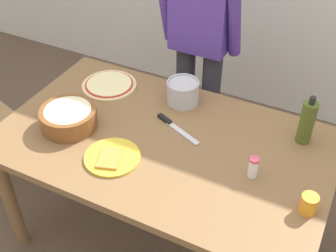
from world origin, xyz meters
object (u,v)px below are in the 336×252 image
at_px(chef_knife, 173,125).
at_px(popcorn_bowl, 68,116).
at_px(pizza_raw_on_board, 109,85).
at_px(plate_with_slice, 112,157).
at_px(cup_orange, 309,204).
at_px(olive_oil_bottle, 307,122).
at_px(steel_pot, 183,92).
at_px(person_cook, 200,34).
at_px(salt_shaker, 253,167).
at_px(dining_table, 163,154).

bearing_deg(chef_knife, popcorn_bowl, -153.80).
bearing_deg(pizza_raw_on_board, popcorn_bowl, -87.49).
bearing_deg(plate_with_slice, popcorn_bowl, 161.18).
bearing_deg(popcorn_bowl, plate_with_slice, -18.82).
relative_size(pizza_raw_on_board, cup_orange, 3.61).
bearing_deg(olive_oil_bottle, pizza_raw_on_board, -178.76).
height_order(pizza_raw_on_board, steel_pot, steel_pot).
bearing_deg(person_cook, salt_shaker, -52.97).
distance_m(dining_table, olive_oil_bottle, 0.70).
xyz_separation_m(dining_table, olive_oil_bottle, (0.60, 0.30, 0.20)).
bearing_deg(salt_shaker, chef_knife, 161.85).
bearing_deg(chef_knife, olive_oil_bottle, 16.92).
xyz_separation_m(person_cook, olive_oil_bottle, (0.74, -0.46, -0.07)).
bearing_deg(steel_pot, person_cook, 102.04).
distance_m(pizza_raw_on_board, plate_with_slice, 0.60).
bearing_deg(pizza_raw_on_board, olive_oil_bottle, 1.24).
relative_size(plate_with_slice, salt_shaker, 2.45).
distance_m(dining_table, cup_orange, 0.74).
height_order(olive_oil_bottle, chef_knife, olive_oil_bottle).
bearing_deg(popcorn_bowl, salt_shaker, 4.69).
distance_m(plate_with_slice, steel_pot, 0.56).
height_order(person_cook, chef_knife, person_cook).
height_order(plate_with_slice, chef_knife, plate_with_slice).
bearing_deg(person_cook, cup_orange, -45.80).
relative_size(steel_pot, salt_shaker, 1.64).
xyz_separation_m(steel_pot, cup_orange, (0.77, -0.45, -0.02)).
relative_size(plate_with_slice, chef_knife, 0.94).
xyz_separation_m(popcorn_bowl, olive_oil_bottle, (1.07, 0.41, 0.05)).
relative_size(dining_table, pizza_raw_on_board, 5.21).
xyz_separation_m(olive_oil_bottle, steel_pot, (-0.65, 0.03, -0.05)).
bearing_deg(dining_table, cup_orange, -10.06).
relative_size(cup_orange, chef_knife, 0.31).
relative_size(person_cook, olive_oil_bottle, 6.33).
relative_size(cup_orange, salt_shaker, 0.80).
relative_size(dining_table, person_cook, 0.99).
height_order(dining_table, popcorn_bowl, popcorn_bowl).
xyz_separation_m(popcorn_bowl, chef_knife, (0.46, 0.23, -0.05)).
height_order(pizza_raw_on_board, popcorn_bowl, popcorn_bowl).
xyz_separation_m(dining_table, person_cook, (-0.14, 0.76, 0.27)).
distance_m(popcorn_bowl, salt_shaker, 0.93).
xyz_separation_m(popcorn_bowl, cup_orange, (1.18, -0.01, -0.02)).
distance_m(pizza_raw_on_board, popcorn_bowl, 0.39).
relative_size(pizza_raw_on_board, plate_with_slice, 1.18).
xyz_separation_m(dining_table, cup_orange, (0.72, -0.13, 0.13)).
xyz_separation_m(steel_pot, chef_knife, (0.05, -0.21, -0.06)).
distance_m(person_cook, chef_knife, 0.68).
bearing_deg(chef_knife, plate_with_slice, -113.69).
bearing_deg(steel_pot, pizza_raw_on_board, -173.52).
bearing_deg(dining_table, steel_pot, 98.74).
distance_m(olive_oil_bottle, salt_shaker, 0.37).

